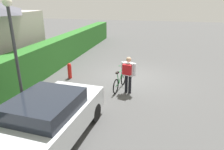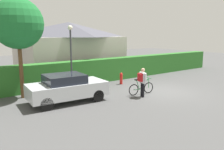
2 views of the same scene
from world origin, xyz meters
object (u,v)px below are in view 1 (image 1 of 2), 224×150
parked_car_near (49,118)px  fire_hydrant (70,71)px  person_rider (128,72)px  street_lamp (14,43)px  bicycle (120,81)px

parked_car_near → fire_hydrant: parked_car_near is taller
person_rider → street_lamp: street_lamp is taller
person_rider → street_lamp: (-2.64, 3.26, 1.60)m
parked_car_near → fire_hydrant: size_ratio=4.97×
parked_car_near → street_lamp: 2.70m
bicycle → fire_hydrant: bearing=75.2°
parked_car_near → street_lamp: bearing=56.3°
parked_car_near → person_rider: bearing=-23.2°
person_rider → fire_hydrant: size_ratio=2.00×
street_lamp → parked_car_near: bearing=-123.7°
bicycle → street_lamp: bearing=136.5°
street_lamp → person_rider: bearing=-51.1°
parked_car_near → bicycle: (4.10, -1.18, -0.39)m
bicycle → fire_hydrant: size_ratio=2.10×
person_rider → bicycle: bearing=50.1°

